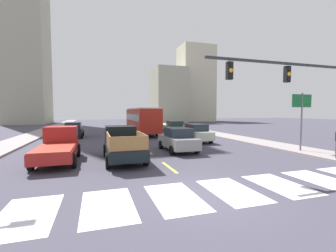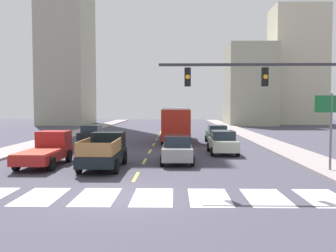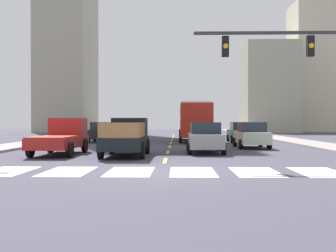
% 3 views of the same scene
% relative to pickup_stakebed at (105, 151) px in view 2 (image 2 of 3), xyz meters
% --- Properties ---
extents(ground_plane, '(160.00, 160.00, 0.00)m').
position_rel_pickup_stakebed_xyz_m(ground_plane, '(2.08, -6.73, -0.94)').
color(ground_plane, '#3F3D4A').
extents(sidewalk_right, '(2.83, 110.00, 0.15)m').
position_rel_pickup_stakebed_xyz_m(sidewalk_right, '(12.79, 11.27, -0.86)').
color(sidewalk_right, gray).
rests_on(sidewalk_right, ground).
extents(sidewalk_left, '(2.83, 110.00, 0.15)m').
position_rel_pickup_stakebed_xyz_m(sidewalk_left, '(-8.63, 11.27, -0.86)').
color(sidewalk_left, gray).
rests_on(sidewalk_left, ground).
extents(crosswalk_stripe_2, '(1.57, 2.86, 0.01)m').
position_rel_pickup_stakebed_xyz_m(crosswalk_stripe_2, '(-1.22, -6.73, -0.93)').
color(crosswalk_stripe_2, silver).
rests_on(crosswalk_stripe_2, ground).
extents(crosswalk_stripe_3, '(1.57, 2.86, 0.01)m').
position_rel_pickup_stakebed_xyz_m(crosswalk_stripe_3, '(0.98, -6.73, -0.93)').
color(crosswalk_stripe_3, silver).
rests_on(crosswalk_stripe_3, ground).
extents(crosswalk_stripe_4, '(1.57, 2.86, 0.01)m').
position_rel_pickup_stakebed_xyz_m(crosswalk_stripe_4, '(3.18, -6.73, -0.93)').
color(crosswalk_stripe_4, silver).
rests_on(crosswalk_stripe_4, ground).
extents(crosswalk_stripe_5, '(1.57, 2.86, 0.01)m').
position_rel_pickup_stakebed_xyz_m(crosswalk_stripe_5, '(5.38, -6.73, -0.93)').
color(crosswalk_stripe_5, silver).
rests_on(crosswalk_stripe_5, ground).
extents(crosswalk_stripe_6, '(1.57, 2.86, 0.01)m').
position_rel_pickup_stakebed_xyz_m(crosswalk_stripe_6, '(7.58, -6.73, -0.93)').
color(crosswalk_stripe_6, silver).
rests_on(crosswalk_stripe_6, ground).
extents(crosswalk_stripe_7, '(1.57, 2.86, 0.01)m').
position_rel_pickup_stakebed_xyz_m(crosswalk_stripe_7, '(9.78, -6.73, -0.93)').
color(crosswalk_stripe_7, silver).
rests_on(crosswalk_stripe_7, ground).
extents(lane_dash_0, '(0.16, 2.40, 0.01)m').
position_rel_pickup_stakebed_xyz_m(lane_dash_0, '(2.08, -2.73, -0.93)').
color(lane_dash_0, yellow).
rests_on(lane_dash_0, ground).
extents(lane_dash_1, '(0.16, 2.40, 0.01)m').
position_rel_pickup_stakebed_xyz_m(lane_dash_1, '(2.08, 2.27, -0.93)').
color(lane_dash_1, yellow).
rests_on(lane_dash_1, ground).
extents(lane_dash_2, '(0.16, 2.40, 0.01)m').
position_rel_pickup_stakebed_xyz_m(lane_dash_2, '(2.08, 7.27, -0.93)').
color(lane_dash_2, yellow).
rests_on(lane_dash_2, ground).
extents(lane_dash_3, '(0.16, 2.40, 0.01)m').
position_rel_pickup_stakebed_xyz_m(lane_dash_3, '(2.08, 12.27, -0.93)').
color(lane_dash_3, yellow).
rests_on(lane_dash_3, ground).
extents(lane_dash_4, '(0.16, 2.40, 0.01)m').
position_rel_pickup_stakebed_xyz_m(lane_dash_4, '(2.08, 17.27, -0.93)').
color(lane_dash_4, yellow).
rests_on(lane_dash_4, ground).
extents(lane_dash_5, '(0.16, 2.40, 0.01)m').
position_rel_pickup_stakebed_xyz_m(lane_dash_5, '(2.08, 22.27, -0.93)').
color(lane_dash_5, yellow).
rests_on(lane_dash_5, ground).
extents(lane_dash_6, '(0.16, 2.40, 0.01)m').
position_rel_pickup_stakebed_xyz_m(lane_dash_6, '(2.08, 27.27, -0.93)').
color(lane_dash_6, yellow).
rests_on(lane_dash_6, ground).
extents(lane_dash_7, '(0.16, 2.40, 0.01)m').
position_rel_pickup_stakebed_xyz_m(lane_dash_7, '(2.08, 32.27, -0.93)').
color(lane_dash_7, yellow).
rests_on(lane_dash_7, ground).
extents(pickup_stakebed, '(2.18, 5.20, 1.96)m').
position_rel_pickup_stakebed_xyz_m(pickup_stakebed, '(0.00, 0.00, 0.00)').
color(pickup_stakebed, black).
rests_on(pickup_stakebed, ground).
extents(pickup_dark, '(2.18, 5.20, 1.96)m').
position_rel_pickup_stakebed_xyz_m(pickup_dark, '(-3.62, 0.74, -0.02)').
color(pickup_dark, '#A51E1B').
rests_on(pickup_dark, ground).
extents(city_bus, '(2.72, 10.80, 3.32)m').
position_rel_pickup_stakebed_xyz_m(city_bus, '(4.11, 15.03, 1.02)').
color(city_bus, '#B02417').
rests_on(city_bus, ground).
extents(sedan_mid, '(2.02, 4.40, 1.72)m').
position_rel_pickup_stakebed_xyz_m(sedan_mid, '(8.00, 13.46, -0.08)').
color(sedan_mid, '#15552E').
rests_on(sedan_mid, ground).
extents(sedan_far, '(2.02, 4.40, 1.72)m').
position_rel_pickup_stakebed_xyz_m(sedan_far, '(4.18, 1.73, -0.08)').
color(sedan_far, gray).
rests_on(sedan_far, ground).
extents(sedan_near_right, '(2.02, 4.40, 1.72)m').
position_rel_pickup_stakebed_xyz_m(sedan_near_right, '(7.55, 6.02, -0.08)').
color(sedan_near_right, beige).
rests_on(sedan_near_right, ground).
extents(sedan_near_left, '(2.02, 4.40, 1.72)m').
position_rel_pickup_stakebed_xyz_m(sedan_near_left, '(-3.89, 13.46, -0.08)').
color(sedan_near_left, black).
rests_on(sedan_near_left, ground).
extents(traffic_signal_gantry, '(8.76, 0.27, 6.00)m').
position_rel_pickup_stakebed_xyz_m(traffic_signal_gantry, '(9.19, -4.22, 3.25)').
color(traffic_signal_gantry, '#2D2D33').
rests_on(traffic_signal_gantry, ground).
extents(direction_sign_green, '(1.70, 0.12, 4.20)m').
position_rel_pickup_stakebed_xyz_m(direction_sign_green, '(12.27, -1.40, 2.10)').
color(direction_sign_green, slate).
rests_on(direction_sign_green, ground).
extents(block_mid_left, '(9.87, 7.69, 22.34)m').
position_rel_pickup_stakebed_xyz_m(block_mid_left, '(27.54, 49.88, 10.23)').
color(block_mid_left, beige).
rests_on(block_mid_left, ground).
extents(block_mid_right, '(8.42, 10.26, 14.52)m').
position_rel_pickup_stakebed_xyz_m(block_mid_right, '(17.69, 46.41, 6.33)').
color(block_mid_right, '#A2A28A').
rests_on(block_mid_right, ground).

